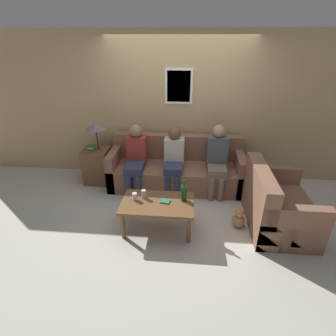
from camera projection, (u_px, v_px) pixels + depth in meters
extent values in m
plane|color=beige|center=(174.00, 199.00, 4.46)|extent=(16.00, 16.00, 0.00)
cube|color=tan|center=(178.00, 109.00, 4.71)|extent=(9.00, 0.06, 2.60)
cube|color=silver|center=(179.00, 86.00, 4.49)|extent=(0.48, 0.02, 0.60)
cube|color=beige|center=(179.00, 86.00, 4.48)|extent=(0.40, 0.01, 0.52)
cube|color=brown|center=(176.00, 175.00, 4.76)|extent=(2.35, 0.84, 0.41)
cube|color=brown|center=(177.00, 146.00, 4.85)|extent=(2.35, 0.20, 0.46)
cube|color=brown|center=(116.00, 167.00, 4.79)|extent=(0.14, 0.84, 0.67)
cube|color=brown|center=(238.00, 172.00, 4.62)|extent=(0.14, 0.84, 0.67)
cube|color=brown|center=(278.00, 212.00, 3.78)|extent=(0.84, 1.21, 0.41)
cube|color=brown|center=(261.00, 185.00, 3.60)|extent=(0.20, 1.21, 0.46)
cube|color=brown|center=(292.00, 230.00, 3.24)|extent=(0.84, 0.14, 0.67)
cube|color=brown|center=(270.00, 186.00, 4.19)|extent=(0.84, 0.14, 0.67)
cube|color=brown|center=(158.00, 203.00, 3.59)|extent=(1.00, 0.61, 0.04)
cylinder|color=brown|center=(123.00, 226.00, 3.51)|extent=(0.06, 0.06, 0.40)
cylinder|color=brown|center=(189.00, 230.00, 3.44)|extent=(0.06, 0.06, 0.40)
cylinder|color=brown|center=(131.00, 205.00, 3.94)|extent=(0.06, 0.06, 0.40)
cylinder|color=brown|center=(189.00, 208.00, 3.87)|extent=(0.06, 0.06, 0.40)
cube|color=brown|center=(98.00, 166.00, 4.86)|extent=(0.45, 0.45, 0.64)
cylinder|color=#262628|center=(97.00, 139.00, 4.62)|extent=(0.02, 0.02, 0.41)
cone|color=slate|center=(95.00, 126.00, 4.51)|extent=(0.37, 0.37, 0.10)
cube|color=#237547|center=(91.00, 149.00, 4.70)|extent=(0.11, 0.08, 0.03)
cube|color=gold|center=(91.00, 148.00, 4.68)|extent=(0.11, 0.09, 0.03)
cube|color=#237547|center=(91.00, 146.00, 4.67)|extent=(0.12, 0.09, 0.03)
cylinder|color=#19421E|center=(184.00, 193.00, 3.58)|extent=(0.08, 0.08, 0.22)
cylinder|color=#19421E|center=(184.00, 183.00, 3.50)|extent=(0.03, 0.03, 0.10)
cylinder|color=silver|center=(135.00, 197.00, 3.61)|extent=(0.07, 0.07, 0.11)
cube|color=#237547|center=(165.00, 201.00, 3.59)|extent=(0.14, 0.12, 0.02)
cylinder|color=#BCBCC1|center=(144.00, 194.00, 3.66)|extent=(0.07, 0.07, 0.12)
cube|color=#2D334C|center=(135.00, 167.00, 4.49)|extent=(0.31, 0.47, 0.14)
cylinder|color=#2D334C|center=(129.00, 187.00, 4.41)|extent=(0.11, 0.11, 0.41)
cylinder|color=#2D334C|center=(137.00, 187.00, 4.39)|extent=(0.11, 0.11, 0.41)
cube|color=maroon|center=(137.00, 149.00, 4.60)|extent=(0.34, 0.22, 0.47)
sphere|color=#8C664C|center=(136.00, 131.00, 4.45)|extent=(0.22, 0.22, 0.22)
cube|color=#2D334C|center=(173.00, 168.00, 4.47)|extent=(0.31, 0.42, 0.14)
cylinder|color=#2D334C|center=(168.00, 187.00, 4.40)|extent=(0.11, 0.11, 0.41)
cylinder|color=#2D334C|center=(177.00, 187.00, 4.39)|extent=(0.11, 0.11, 0.41)
cube|color=beige|center=(174.00, 151.00, 4.55)|extent=(0.34, 0.22, 0.45)
sphere|color=brown|center=(175.00, 133.00, 4.41)|extent=(0.22, 0.22, 0.22)
cube|color=#756651|center=(217.00, 170.00, 4.40)|extent=(0.31, 0.41, 0.14)
cylinder|color=#756651|center=(212.00, 189.00, 4.34)|extent=(0.11, 0.11, 0.41)
cylinder|color=#756651|center=(221.00, 190.00, 4.33)|extent=(0.11, 0.11, 0.41)
cube|color=#474C56|center=(217.00, 151.00, 4.46)|extent=(0.34, 0.22, 0.52)
sphere|color=tan|center=(219.00, 131.00, 4.30)|extent=(0.21, 0.21, 0.21)
sphere|color=#A87A51|center=(238.00, 221.00, 3.77)|extent=(0.19, 0.19, 0.19)
sphere|color=#A87A51|center=(239.00, 213.00, 3.71)|extent=(0.12, 0.12, 0.12)
sphere|color=#A87A51|center=(237.00, 211.00, 3.70)|extent=(0.04, 0.04, 0.04)
sphere|color=#A87A51|center=(243.00, 211.00, 3.69)|extent=(0.04, 0.04, 0.04)
sphere|color=tan|center=(240.00, 216.00, 3.67)|extent=(0.05, 0.05, 0.05)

